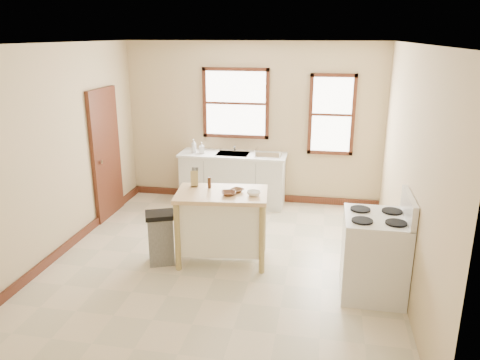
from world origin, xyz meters
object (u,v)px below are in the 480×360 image
trash_bin (161,238)px  gas_stove (375,245)px  bowl_c (254,193)px  soap_bottle_b (202,148)px  knife_block (194,179)px  kitchen_island (222,227)px  bowl_b (237,190)px  dish_rack (268,153)px  bowl_a (229,193)px  pepper_grinder (209,183)px  soap_bottle_a (194,146)px

trash_bin → gas_stove: (2.67, -0.27, 0.26)m
bowl_c → trash_bin: size_ratio=0.25×
soap_bottle_b → knife_block: bearing=-94.4°
kitchen_island → knife_block: size_ratio=5.84×
bowl_b → gas_stove: (1.70, -0.55, -0.36)m
dish_rack → gas_stove: 3.06m
gas_stove → bowl_a: bearing=167.0°
bowl_a → bowl_c: 0.32m
bowl_b → bowl_c: size_ratio=0.96×
soap_bottle_b → bowl_b: size_ratio=1.19×
dish_rack → bowl_b: dish_rack is taller
bowl_b → trash_bin: bearing=-163.6°
trash_bin → kitchen_island: bearing=-5.8°
pepper_grinder → bowl_b: 0.40m
soap_bottle_b → trash_bin: 2.40m
soap_bottle_a → soap_bottle_b: bearing=-5.7°
soap_bottle_a → knife_block: (0.56, -1.92, 0.02)m
bowl_a → trash_bin: 1.09m
bowl_c → gas_stove: (1.47, -0.45, -0.37)m
bowl_a → trash_bin: (-0.88, -0.14, -0.63)m
soap_bottle_a → dish_rack: (1.31, 0.01, -0.07)m
dish_rack → knife_block: bearing=-133.6°
soap_bottle_a → trash_bin: bearing=-78.7°
pepper_grinder → gas_stove: size_ratio=0.12×
soap_bottle_b → soap_bottle_a: bearing=151.4°
dish_rack → knife_block: 2.07m
pepper_grinder → soap_bottle_b: bearing=107.8°
dish_rack → pepper_grinder: size_ratio=2.90×
bowl_b → trash_bin: 1.18m
dish_rack → pepper_grinder: (-0.54, -1.97, 0.06)m
dish_rack → kitchen_island: 2.19m
soap_bottle_a → gas_stove: (2.87, -2.60, -0.43)m
soap_bottle_b → bowl_b: bearing=-79.9°
bowl_a → soap_bottle_a: bearing=116.2°
soap_bottle_a → dish_rack: 1.31m
knife_block → bowl_c: 0.88m
bowl_a → trash_bin: size_ratio=0.27×
soap_bottle_a → kitchen_island: 2.38m
bowl_c → trash_bin: 1.37m
kitchen_island → bowl_c: bowl_c is taller
knife_block → bowl_b: (0.61, -0.13, -0.08)m
soap_bottle_b → kitchen_island: bearing=-84.9°
trash_bin → bowl_b: bearing=-6.0°
soap_bottle_b → dish_rack: (1.16, 0.04, -0.04)m
soap_bottle_b → bowl_c: soap_bottle_b is taller
knife_block → bowl_c: knife_block is taller
knife_block → soap_bottle_b: bearing=87.3°
soap_bottle_a → trash_bin: size_ratio=0.34×
knife_block → pepper_grinder: size_ratio=1.33×
soap_bottle_a → bowl_a: 2.44m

